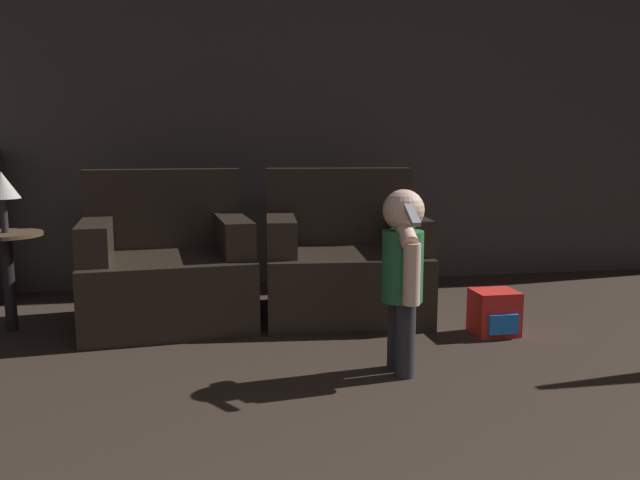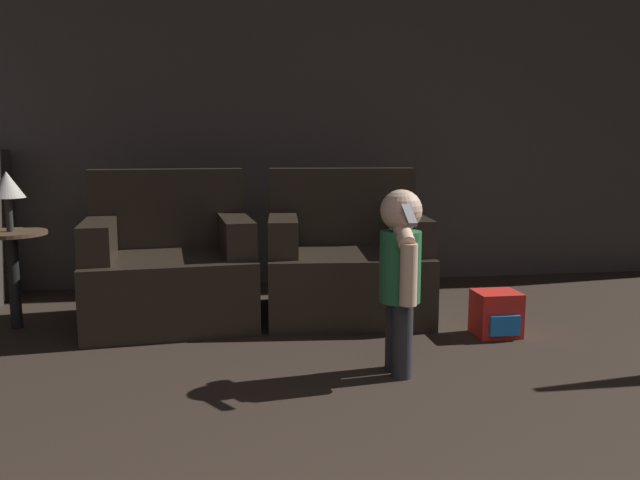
% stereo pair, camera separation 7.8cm
% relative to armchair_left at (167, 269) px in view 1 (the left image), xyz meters
% --- Properties ---
extents(wall_back, '(8.40, 0.05, 2.60)m').
position_rel_armchair_left_xyz_m(wall_back, '(0.90, 0.89, 1.00)').
color(wall_back, '#423D38').
rests_on(wall_back, ground_plane).
extents(armchair_left, '(0.97, 0.88, 0.85)m').
position_rel_armchair_left_xyz_m(armchair_left, '(0.00, 0.00, 0.00)').
color(armchair_left, black).
rests_on(armchair_left, ground_plane).
extents(armchair_right, '(0.96, 0.87, 0.85)m').
position_rel_armchair_left_xyz_m(armchair_right, '(1.01, 0.00, 0.00)').
color(armchair_right, black).
rests_on(armchair_right, ground_plane).
extents(person_toddler, '(0.18, 0.32, 0.80)m').
position_rel_armchair_left_xyz_m(person_toddler, '(1.05, -1.04, 0.18)').
color(person_toddler, '#28282D').
rests_on(person_toddler, ground_plane).
extents(toy_backpack, '(0.23, 0.22, 0.23)m').
position_rel_armchair_left_xyz_m(toy_backpack, '(1.71, -0.57, -0.18)').
color(toy_backpack, red).
rests_on(toy_backpack, ground_plane).
extents(side_table, '(0.37, 0.37, 0.53)m').
position_rel_armchair_left_xyz_m(side_table, '(-0.82, -0.06, 0.12)').
color(side_table, black).
rests_on(side_table, ground_plane).
extents(lamp, '(0.18, 0.18, 0.32)m').
position_rel_armchair_left_xyz_m(lamp, '(-0.82, -0.06, 0.48)').
color(lamp, '#262626').
rests_on(lamp, side_table).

